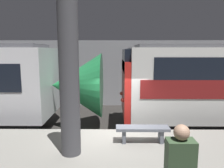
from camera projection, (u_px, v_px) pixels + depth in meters
ground_plane at (113, 156)px, 7.36m from camera, size 120.00×120.00×0.00m
station_rear_barrier at (114, 73)px, 13.92m from camera, size 50.00×0.15×4.14m
support_pillar_near at (69, 76)px, 5.24m from camera, size 0.48×0.48×3.95m
platform_bench at (142, 131)px, 6.17m from camera, size 1.50×0.40×0.45m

